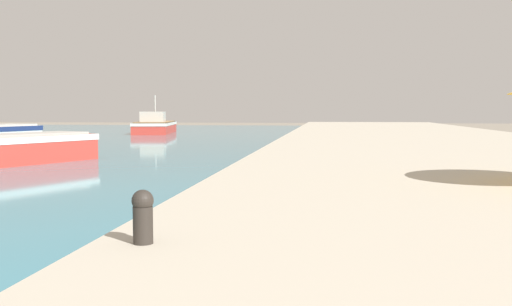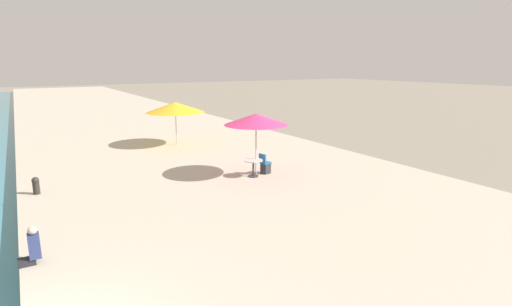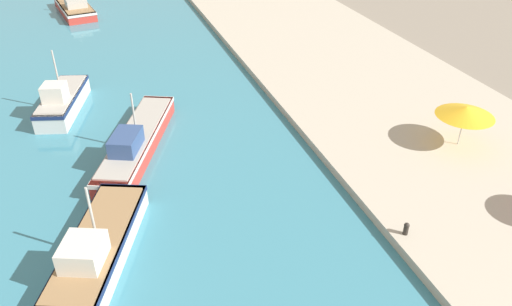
% 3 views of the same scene
% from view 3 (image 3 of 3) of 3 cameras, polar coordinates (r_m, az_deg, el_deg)
% --- Properties ---
extents(quay_promenade, '(16.00, 90.00, 0.55)m').
position_cam_3_polar(quay_promenade, '(48.96, 6.34, 12.76)').
color(quay_promenade, '#BCB29E').
rests_on(quay_promenade, ground_plane).
extents(fishing_boat_near, '(5.40, 8.76, 4.00)m').
position_cam_3_polar(fishing_boat_near, '(23.75, -17.67, -10.28)').
color(fishing_boat_near, silver).
rests_on(fishing_boat_near, water_basin).
extents(fishing_boat_mid, '(6.26, 10.79, 3.83)m').
position_cam_3_polar(fishing_boat_mid, '(31.18, -13.49, 1.36)').
color(fishing_boat_mid, red).
rests_on(fishing_boat_mid, water_basin).
extents(fishing_boat_far, '(3.88, 7.10, 4.49)m').
position_cam_3_polar(fishing_boat_far, '(37.52, -21.27, 5.64)').
color(fishing_boat_far, silver).
rests_on(fishing_boat_far, water_basin).
extents(fishing_boat_distant, '(4.42, 9.13, 3.48)m').
position_cam_3_polar(fishing_boat_distant, '(60.83, -20.01, 15.37)').
color(fishing_boat_distant, red).
rests_on(fishing_boat_distant, water_basin).
extents(cafe_umbrella_white, '(3.42, 3.42, 2.55)m').
position_cam_3_polar(cafe_umbrella_white, '(31.88, 22.85, 4.41)').
color(cafe_umbrella_white, '#B7B7B7').
rests_on(cafe_umbrella_white, quay_promenade).
extents(mooring_bollard, '(0.26, 0.26, 0.65)m').
position_cam_3_polar(mooring_bollard, '(24.58, 16.79, -8.23)').
color(mooring_bollard, '#2D2823').
rests_on(mooring_bollard, quay_promenade).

